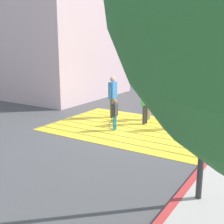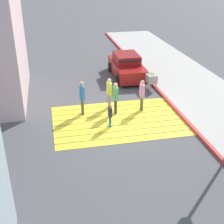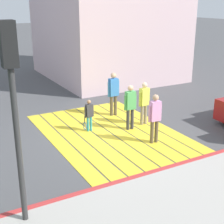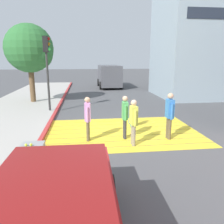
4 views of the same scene
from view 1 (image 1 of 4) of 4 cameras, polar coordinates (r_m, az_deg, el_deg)
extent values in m
plane|color=#4C4C4F|center=(11.27, 4.40, -3.25)|extent=(120.00, 120.00, 0.00)
cube|color=yellow|center=(12.94, 8.37, -1.13)|extent=(6.40, 0.50, 0.01)
cube|color=yellow|center=(12.46, 7.34, -1.67)|extent=(6.40, 0.50, 0.01)
cube|color=yellow|center=(11.97, 6.23, -2.25)|extent=(6.40, 0.50, 0.01)
cube|color=yellow|center=(11.50, 5.03, -2.88)|extent=(6.40, 0.50, 0.01)
cube|color=yellow|center=(11.03, 3.73, -3.56)|extent=(6.40, 0.50, 0.01)
cube|color=yellow|center=(10.57, 2.31, -4.31)|extent=(6.40, 0.50, 0.01)
cube|color=yellow|center=(10.12, 0.76, -5.11)|extent=(6.40, 0.50, 0.01)
cube|color=yellow|center=(9.68, -0.94, -5.98)|extent=(6.40, 0.50, 0.01)
cube|color=#BC3333|center=(10.23, 20.80, -5.45)|extent=(0.16, 40.00, 0.13)
cube|color=beige|center=(19.46, -12.50, 17.23)|extent=(8.00, 7.00, 9.26)
cube|color=#232B38|center=(22.16, -5.88, 18.16)|extent=(6.80, 0.03, 0.70)
cube|color=maroon|center=(16.17, 21.00, 3.13)|extent=(1.88, 4.33, 0.80)
cube|color=#1E2833|center=(15.33, 20.57, 5.01)|extent=(1.48, 0.36, 0.49)
cylinder|color=black|center=(15.15, 16.58, 1.83)|extent=(0.23, 0.66, 0.66)
cylinder|color=black|center=(17.69, 19.09, 3.24)|extent=(0.23, 0.66, 0.66)
cylinder|color=#2D2D2D|center=(5.89, 17.43, -2.13)|extent=(0.12, 0.12, 3.40)
cube|color=black|center=(5.73, 18.98, 18.77)|extent=(0.28, 0.28, 0.84)
sphere|color=#956310|center=(5.77, 17.36, 18.94)|extent=(0.18, 0.18, 0.18)
sphere|color=#35FF59|center=(5.75, 17.16, 16.27)|extent=(0.18, 0.18, 0.18)
cylinder|color=gray|center=(12.47, 7.01, 0.20)|extent=(0.12, 0.12, 0.79)
cylinder|color=gray|center=(12.63, 7.28, 0.36)|extent=(0.12, 0.12, 0.79)
cube|color=#D8D84C|center=(12.41, 7.24, 3.53)|extent=(0.24, 0.36, 0.66)
sphere|color=beige|center=(12.34, 7.30, 5.59)|extent=(0.20, 0.20, 0.20)
cylinder|color=#D8D84C|center=(12.23, 6.91, 3.09)|extent=(0.09, 0.09, 0.56)
cylinder|color=#D8D84C|center=(12.61, 7.55, 3.38)|extent=(0.09, 0.09, 0.56)
cylinder|color=brown|center=(12.74, -0.09, 0.73)|extent=(0.13, 0.13, 0.85)
cylinder|color=brown|center=(12.90, 0.35, 0.88)|extent=(0.13, 0.13, 0.85)
cube|color=#3372BF|center=(12.67, 0.13, 4.25)|extent=(0.23, 0.37, 0.71)
sphere|color=tan|center=(12.60, 0.14, 6.43)|extent=(0.22, 0.22, 0.22)
cylinder|color=#3372BF|center=(12.50, -0.38, 3.80)|extent=(0.09, 0.09, 0.60)
cylinder|color=#3372BF|center=(12.87, 0.64, 4.07)|extent=(0.09, 0.09, 0.60)
cylinder|color=#333338|center=(11.76, 6.23, -0.57)|extent=(0.12, 0.12, 0.80)
cylinder|color=#333338|center=(11.91, 6.63, -0.40)|extent=(0.12, 0.12, 0.80)
cube|color=#4CA559|center=(11.68, 6.53, 2.99)|extent=(0.23, 0.36, 0.66)
sphere|color=tan|center=(11.61, 6.58, 5.19)|extent=(0.21, 0.21, 0.21)
cylinder|color=#4CA559|center=(11.52, 6.03, 2.52)|extent=(0.09, 0.09, 0.56)
cylinder|color=#4CA559|center=(11.87, 6.99, 2.82)|extent=(0.09, 0.09, 0.56)
cylinder|color=brown|center=(11.29, 12.85, -1.41)|extent=(0.12, 0.12, 0.80)
cylinder|color=brown|center=(11.45, 13.19, -1.23)|extent=(0.12, 0.12, 0.80)
cube|color=#D18CC6|center=(11.21, 13.22, 2.30)|extent=(0.24, 0.36, 0.66)
sphere|color=tan|center=(11.14, 13.34, 4.59)|extent=(0.21, 0.21, 0.21)
cylinder|color=#D18CC6|center=(11.04, 12.79, 1.80)|extent=(0.09, 0.09, 0.56)
cylinder|color=#D18CC6|center=(11.41, 13.60, 2.12)|extent=(0.09, 0.09, 0.56)
cylinder|color=teal|center=(10.89, 0.40, -2.25)|extent=(0.08, 0.08, 0.56)
cylinder|color=teal|center=(11.00, 0.70, -2.10)|extent=(0.08, 0.08, 0.56)
cube|color=#333338|center=(10.82, 0.56, 0.45)|extent=(0.17, 0.25, 0.47)
sphere|color=#9E7051|center=(10.75, 0.56, 2.15)|extent=(0.15, 0.15, 0.15)
cylinder|color=#333338|center=(10.70, 0.17, 0.05)|extent=(0.06, 0.06, 0.40)
cylinder|color=#333338|center=(10.96, 0.94, 0.37)|extent=(0.06, 0.06, 0.40)
cylinder|color=black|center=(10.77, -0.02, -1.41)|extent=(0.03, 0.03, 0.28)
torus|color=blue|center=(10.83, -0.02, -2.66)|extent=(0.28, 0.04, 0.28)
camera|label=2|loc=(9.69, -88.31, 25.01)|focal=49.44mm
camera|label=3|loc=(6.52, 83.38, 14.00)|focal=53.16mm
camera|label=4|loc=(18.86, 22.02, 11.91)|focal=35.80mm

